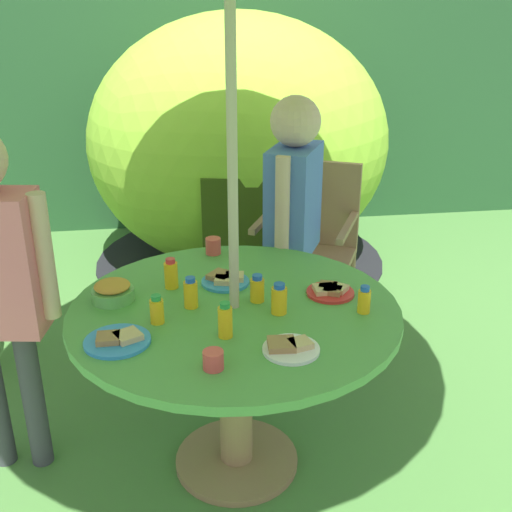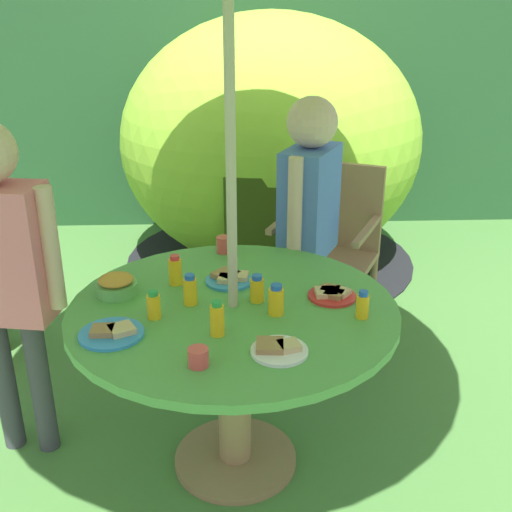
# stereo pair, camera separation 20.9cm
# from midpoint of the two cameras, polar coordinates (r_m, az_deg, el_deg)

# --- Properties ---
(ground_plane) EXTENTS (10.00, 10.00, 0.02)m
(ground_plane) POSITION_cam_midpoint_polar(r_m,az_deg,el_deg) (2.69, -4.12, -18.68)
(ground_plane) COLOR #477A38
(hedge_backdrop) EXTENTS (9.00, 0.70, 1.76)m
(hedge_backdrop) POSITION_cam_midpoint_polar(r_m,az_deg,el_deg) (5.38, -7.17, 13.00)
(hedge_backdrop) COLOR #234C28
(hedge_backdrop) RESTS_ON ground_plane
(garden_table) EXTENTS (1.22, 1.22, 0.72)m
(garden_table) POSITION_cam_midpoint_polar(r_m,az_deg,el_deg) (2.35, -4.52, -8.06)
(garden_table) COLOR #93704C
(garden_table) RESTS_ON ground_plane
(wooden_chair) EXTENTS (0.65, 0.65, 0.95)m
(wooden_chair) POSITION_cam_midpoint_polar(r_m,az_deg,el_deg) (3.39, 3.19, 1.48)
(wooden_chair) COLOR #93704C
(wooden_chair) RESTS_ON ground_plane
(dome_tent) EXTENTS (2.14, 2.14, 1.71)m
(dome_tent) POSITION_cam_midpoint_polar(r_m,az_deg,el_deg) (4.29, -3.02, 10.25)
(dome_tent) COLOR #8CC633
(dome_tent) RESTS_ON ground_plane
(child_in_blue_shirt) EXTENTS (0.33, 0.42, 1.37)m
(child_in_blue_shirt) POSITION_cam_midpoint_polar(r_m,az_deg,el_deg) (2.94, 1.46, 5.04)
(child_in_blue_shirt) COLOR navy
(child_in_blue_shirt) RESTS_ON ground_plane
(snack_bowl) EXTENTS (0.16, 0.16, 0.08)m
(snack_bowl) POSITION_cam_midpoint_polar(r_m,az_deg,el_deg) (2.38, -15.56, -3.22)
(snack_bowl) COLOR #66B259
(snack_bowl) RESTS_ON garden_table
(plate_front_edge) EXTENTS (0.19, 0.19, 0.03)m
(plate_front_edge) POSITION_cam_midpoint_polar(r_m,az_deg,el_deg) (1.99, 0.15, -8.51)
(plate_front_edge) COLOR white
(plate_front_edge) RESTS_ON garden_table
(plate_back_edge) EXTENTS (0.18, 0.18, 0.03)m
(plate_back_edge) POSITION_cam_midpoint_polar(r_m,az_deg,el_deg) (2.36, 4.36, -3.26)
(plate_back_edge) COLOR red
(plate_back_edge) RESTS_ON garden_table
(plate_near_right) EXTENTS (0.19, 0.19, 0.03)m
(plate_near_right) POSITION_cam_midpoint_polar(r_m,az_deg,el_deg) (2.46, -5.27, -2.24)
(plate_near_right) COLOR #338CD8
(plate_near_right) RESTS_ON garden_table
(plate_center_back) EXTENTS (0.22, 0.22, 0.03)m
(plate_center_back) POSITION_cam_midpoint_polar(r_m,az_deg,el_deg) (2.11, -15.45, -7.54)
(plate_center_back) COLOR #338CD8
(plate_center_back) RESTS_ON garden_table
(juice_bottle_near_left) EXTENTS (0.05, 0.05, 0.12)m
(juice_bottle_near_left) POSITION_cam_midpoint_polar(r_m,az_deg,el_deg) (2.43, -10.30, -1.71)
(juice_bottle_near_left) COLOR yellow
(juice_bottle_near_left) RESTS_ON garden_table
(juice_bottle_far_left) EXTENTS (0.05, 0.05, 0.13)m
(juice_bottle_far_left) POSITION_cam_midpoint_polar(r_m,az_deg,el_deg) (2.06, -5.78, -6.04)
(juice_bottle_far_left) COLOR yellow
(juice_bottle_far_left) RESTS_ON garden_table
(juice_bottle_far_right) EXTENTS (0.05, 0.05, 0.11)m
(juice_bottle_far_right) POSITION_cam_midpoint_polar(r_m,az_deg,el_deg) (2.18, -11.87, -4.97)
(juice_bottle_far_right) COLOR yellow
(juice_bottle_far_right) RESTS_ON garden_table
(juice_bottle_center_front) EXTENTS (0.05, 0.05, 0.12)m
(juice_bottle_center_front) POSITION_cam_midpoint_polar(r_m,az_deg,el_deg) (2.27, -8.67, -3.48)
(juice_bottle_center_front) COLOR yellow
(juice_bottle_center_front) RESTS_ON garden_table
(juice_bottle_mid_left) EXTENTS (0.05, 0.05, 0.10)m
(juice_bottle_mid_left) POSITION_cam_midpoint_polar(r_m,az_deg,el_deg) (2.23, 7.33, -4.14)
(juice_bottle_mid_left) COLOR yellow
(juice_bottle_mid_left) RESTS_ON garden_table
(juice_bottle_mid_right) EXTENTS (0.06, 0.06, 0.12)m
(juice_bottle_mid_right) POSITION_cam_midpoint_polar(r_m,az_deg,el_deg) (2.20, -0.56, -4.08)
(juice_bottle_mid_right) COLOR yellow
(juice_bottle_mid_right) RESTS_ON garden_table
(juice_bottle_spot_a) EXTENTS (0.05, 0.05, 0.11)m
(juice_bottle_spot_a) POSITION_cam_midpoint_polar(r_m,az_deg,el_deg) (2.29, -2.50, -3.12)
(juice_bottle_spot_a) COLOR yellow
(juice_bottle_spot_a) RESTS_ON garden_table
(cup_near) EXTENTS (0.07, 0.07, 0.06)m
(cup_near) POSITION_cam_midpoint_polar(r_m,az_deg,el_deg) (1.91, -7.14, -9.58)
(cup_near) COLOR #E04C47
(cup_near) RESTS_ON garden_table
(cup_far) EXTENTS (0.07, 0.07, 0.07)m
(cup_far) POSITION_cam_midpoint_polar(r_m,az_deg,el_deg) (2.73, -6.16, 0.89)
(cup_far) COLOR #E04C47
(cup_far) RESTS_ON garden_table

